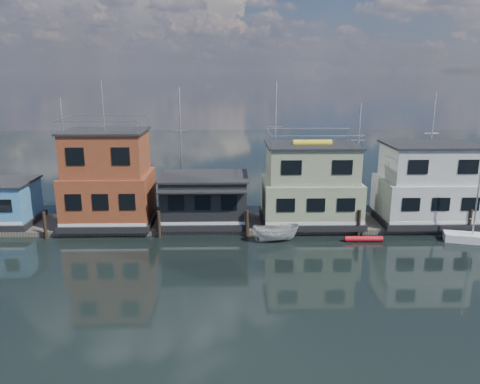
{
  "coord_description": "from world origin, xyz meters",
  "views": [
    {
      "loc": [
        1.69,
        -26.25,
        12.9
      ],
      "look_at": [
        2.51,
        12.0,
        3.0
      ],
      "focal_mm": 35.0,
      "sensor_mm": 36.0,
      "label": 1
    }
  ],
  "objects_px": {
    "houseboat_dark": "(204,199)",
    "houseboat_white": "(428,185)",
    "red_kayak": "(364,239)",
    "motorboat": "(275,233)",
    "houseboat_red": "(108,180)",
    "day_sailer": "(472,237)",
    "houseboat_green": "(311,185)"
  },
  "relations": [
    {
      "from": "houseboat_red",
      "to": "red_kayak",
      "type": "xyz_separation_m",
      "value": [
        20.58,
        -4.09,
        -3.89
      ]
    },
    {
      "from": "day_sailer",
      "to": "motorboat",
      "type": "bearing_deg",
      "value": -166.18
    },
    {
      "from": "red_kayak",
      "to": "day_sailer",
      "type": "height_order",
      "value": "day_sailer"
    },
    {
      "from": "houseboat_white",
      "to": "motorboat",
      "type": "distance_m",
      "value": 14.16
    },
    {
      "from": "houseboat_dark",
      "to": "red_kayak",
      "type": "height_order",
      "value": "houseboat_dark"
    },
    {
      "from": "houseboat_green",
      "to": "day_sailer",
      "type": "bearing_deg",
      "value": -19.86
    },
    {
      "from": "houseboat_white",
      "to": "houseboat_red",
      "type": "bearing_deg",
      "value": -180.0
    },
    {
      "from": "houseboat_green",
      "to": "day_sailer",
      "type": "xyz_separation_m",
      "value": [
        12.0,
        -4.34,
        -3.16
      ]
    },
    {
      "from": "houseboat_green",
      "to": "houseboat_white",
      "type": "xyz_separation_m",
      "value": [
        10.0,
        -0.0,
        -0.01
      ]
    },
    {
      "from": "red_kayak",
      "to": "day_sailer",
      "type": "distance_m",
      "value": 8.43
    },
    {
      "from": "houseboat_red",
      "to": "motorboat",
      "type": "bearing_deg",
      "value": -16.05
    },
    {
      "from": "houseboat_dark",
      "to": "houseboat_red",
      "type": "bearing_deg",
      "value": 179.86
    },
    {
      "from": "houseboat_white",
      "to": "houseboat_green",
      "type": "bearing_deg",
      "value": 180.0
    },
    {
      "from": "red_kayak",
      "to": "motorboat",
      "type": "distance_m",
      "value": 6.91
    },
    {
      "from": "houseboat_red",
      "to": "houseboat_white",
      "type": "height_order",
      "value": "houseboat_red"
    },
    {
      "from": "houseboat_red",
      "to": "day_sailer",
      "type": "height_order",
      "value": "houseboat_red"
    },
    {
      "from": "motorboat",
      "to": "houseboat_white",
      "type": "bearing_deg",
      "value": -74.29
    },
    {
      "from": "red_kayak",
      "to": "motorboat",
      "type": "xyz_separation_m",
      "value": [
        -6.89,
        0.16,
        0.49
      ]
    },
    {
      "from": "houseboat_dark",
      "to": "red_kayak",
      "type": "distance_m",
      "value": 13.41
    },
    {
      "from": "motorboat",
      "to": "red_kayak",
      "type": "bearing_deg",
      "value": -92.07
    },
    {
      "from": "houseboat_green",
      "to": "red_kayak",
      "type": "distance_m",
      "value": 6.38
    },
    {
      "from": "houseboat_dark",
      "to": "houseboat_white",
      "type": "bearing_deg",
      "value": 0.06
    },
    {
      "from": "houseboat_dark",
      "to": "red_kayak",
      "type": "xyz_separation_m",
      "value": [
        12.58,
        -4.07,
        -2.2
      ]
    },
    {
      "from": "houseboat_white",
      "to": "day_sailer",
      "type": "relative_size",
      "value": 1.31
    },
    {
      "from": "houseboat_dark",
      "to": "houseboat_green",
      "type": "relative_size",
      "value": 0.88
    },
    {
      "from": "red_kayak",
      "to": "day_sailer",
      "type": "relative_size",
      "value": 0.46
    },
    {
      "from": "houseboat_green",
      "to": "houseboat_red",
      "type": "bearing_deg",
      "value": -180.0
    },
    {
      "from": "houseboat_white",
      "to": "red_kayak",
      "type": "height_order",
      "value": "houseboat_white"
    },
    {
      "from": "houseboat_green",
      "to": "houseboat_white",
      "type": "relative_size",
      "value": 1.0
    },
    {
      "from": "houseboat_red",
      "to": "day_sailer",
      "type": "distance_m",
      "value": 29.56
    },
    {
      "from": "houseboat_dark",
      "to": "houseboat_green",
      "type": "height_order",
      "value": "houseboat_green"
    },
    {
      "from": "houseboat_dark",
      "to": "houseboat_green",
      "type": "xyz_separation_m",
      "value": [
        9.0,
        0.02,
        1.13
      ]
    }
  ]
}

